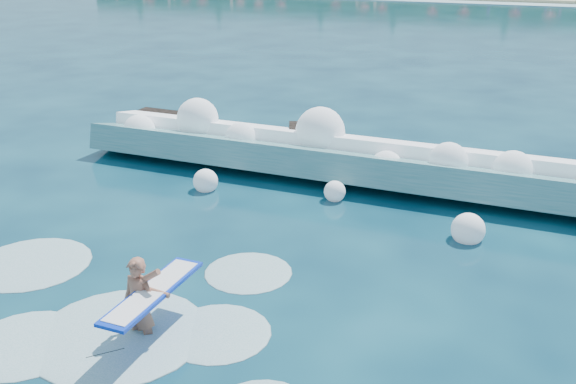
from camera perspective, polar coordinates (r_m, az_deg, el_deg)
name	(u,v)px	position (r m, az deg, el deg)	size (l,w,h in m)	color
ground	(190,265)	(14.22, -8.74, -6.40)	(200.00, 200.00, 0.00)	#07273A
wet_band	(497,3)	(78.22, 18.08, 15.71)	(140.00, 5.00, 0.08)	silver
breaking_wave	(343,160)	(19.13, 4.93, 2.82)	(16.33, 2.62, 1.41)	teal
rock_cluster	(225,139)	(21.66, -5.61, 4.73)	(7.80, 3.09, 1.20)	black
surfer_with_board	(142,303)	(11.69, -12.82, -9.56)	(0.91, 2.95, 1.81)	#9E6049
wave_spray	(321,145)	(19.17, 2.97, 4.17)	(14.90, 4.83, 2.02)	white
surf_foam	(113,315)	(12.74, -15.26, -10.54)	(8.83, 5.87, 0.16)	silver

